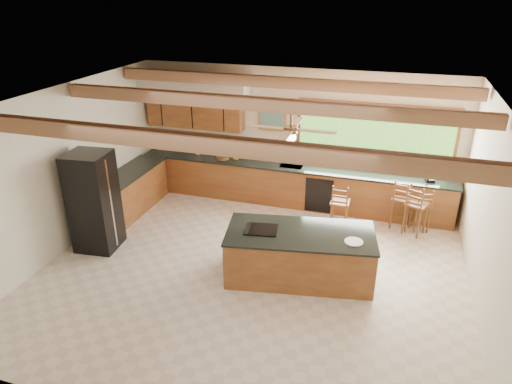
% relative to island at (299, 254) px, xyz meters
% --- Properties ---
extents(ground, '(7.20, 7.20, 0.00)m').
position_rel_island_xyz_m(ground, '(-0.81, -0.13, -0.43)').
color(ground, beige).
rests_on(ground, ground).
extents(room_shell, '(7.27, 6.54, 3.02)m').
position_rel_island_xyz_m(room_shell, '(-0.97, 0.53, 1.78)').
color(room_shell, beige).
rests_on(room_shell, ground).
extents(counter_run, '(7.12, 3.10, 1.24)m').
position_rel_island_xyz_m(counter_run, '(-1.62, 2.39, 0.03)').
color(counter_run, brown).
rests_on(counter_run, ground).
extents(island, '(2.62, 1.56, 0.87)m').
position_rel_island_xyz_m(island, '(0.00, 0.00, 0.00)').
color(island, brown).
rests_on(island, ground).
extents(refrigerator, '(0.81, 0.79, 1.89)m').
position_rel_island_xyz_m(refrigerator, '(-3.86, -0.16, 0.51)').
color(refrigerator, black).
rests_on(refrigerator, ground).
extents(bar_stool_a, '(0.37, 0.37, 1.02)m').
position_rel_island_xyz_m(bar_stool_a, '(0.42, 1.80, 0.18)').
color(bar_stool_a, brown).
rests_on(bar_stool_a, ground).
extents(bar_stool_b, '(0.47, 0.47, 1.09)m').
position_rel_island_xyz_m(bar_stool_b, '(1.62, 2.27, 0.21)').
color(bar_stool_b, brown).
rests_on(bar_stool_b, ground).
extents(bar_stool_c, '(0.42, 0.42, 0.94)m').
position_rel_island_xyz_m(bar_stool_c, '(2.00, 2.27, 0.13)').
color(bar_stool_c, brown).
rests_on(bar_stool_c, ground).
extents(bar_stool_d, '(0.51, 0.52, 1.08)m').
position_rel_island_xyz_m(bar_stool_d, '(1.89, 2.07, 0.21)').
color(bar_stool_d, brown).
rests_on(bar_stool_d, ground).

